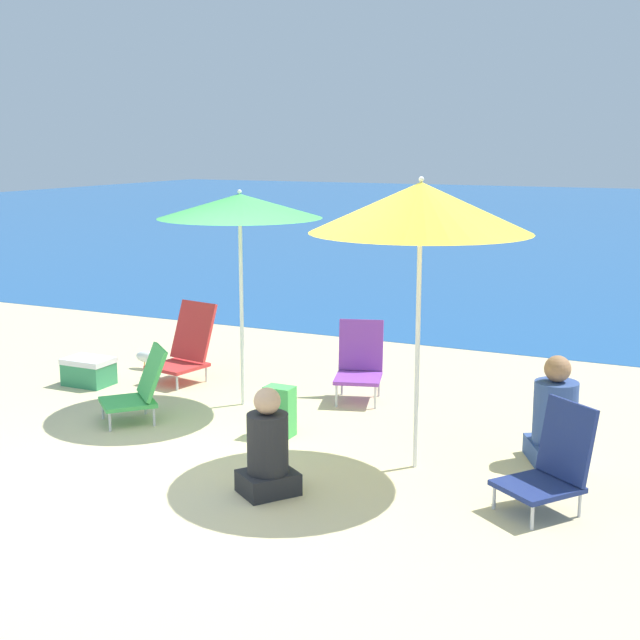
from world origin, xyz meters
The scene contains 13 objects.
ground_plane centered at (0.00, 0.00, 0.00)m, with size 60.00×60.00×0.00m, color beige.
sea_water centered at (0.00, 24.99, 0.00)m, with size 60.00×40.00×0.01m.
beach_umbrella_yellow centered at (1.35, 0.97, 2.01)m, with size 1.67×1.67×2.24m.
beach_umbrella_green centered at (-0.71, 1.84, 1.90)m, with size 1.54×1.54×2.06m.
beach_chair_green centered at (-1.28, 0.99, 0.32)m, with size 0.71×0.72×0.68m.
beach_chair_purple centered at (0.22, 2.52, 0.37)m, with size 0.58×0.66×0.76m.
beach_chair_navy centered at (2.47, 0.59, 0.34)m, with size 0.69×0.72×0.75m.
beach_chair_red centered at (-1.70, 2.35, 0.36)m, with size 0.60×0.71×0.82m.
person_seated_near centered at (2.30, 1.56, 0.35)m, with size 0.54×0.57×0.86m.
person_seated_far centered at (0.57, 0.01, 0.32)m, with size 0.49×0.51×0.79m.
backpack_green centered at (0.04, 1.17, 0.21)m, with size 0.25×0.20×0.44m.
cooler_box centered at (-2.52, 1.76, 0.14)m, with size 0.49×0.35×0.29m.
seagull centered at (-2.38, 2.56, 0.14)m, with size 0.27×0.11×0.23m.
Camera 1 is at (3.52, -5.30, 2.50)m, focal length 50.00 mm.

